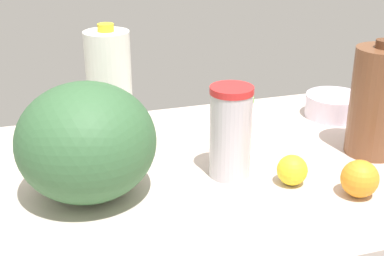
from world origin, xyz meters
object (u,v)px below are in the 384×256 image
lime_loose (62,132)px  lime_near_front (244,99)px  milk_jug (109,85)px  orange_by_jug (360,179)px  chocolate_milk_jug (377,102)px  tumbler_cup (231,132)px  lemon_far_back (292,170)px  watermelon (86,142)px  mixing_bowl (334,106)px

lime_loose → lime_near_front: 51.79cm
milk_jug → orange_by_jug: 62.26cm
chocolate_milk_jug → lime_near_front: size_ratio=4.43×
tumbler_cup → milk_jug: 35.51cm
lemon_far_back → tumbler_cup: bearing=144.8°
watermelon → orange_by_jug: 54.51cm
orange_by_jug → tumbler_cup: bearing=143.2°
chocolate_milk_jug → lemon_far_back: (-25.00, -8.36, -9.48)cm
watermelon → lemon_far_back: bearing=-11.2°
tumbler_cup → lime_near_front: tumbler_cup is taller
watermelon → orange_by_jug: bearing=-17.7°
orange_by_jug → lemon_far_back: orange_by_jug is taller
tumbler_cup → milk_jug: (-20.71, 28.66, 3.35)cm
watermelon → milk_jug: 29.81cm
chocolate_milk_jug → lime_near_front: bearing=117.1°
milk_jug → lime_loose: size_ratio=4.67×
chocolate_milk_jug → mixing_bowl: bearing=80.7°
tumbler_cup → chocolate_milk_jug: size_ratio=0.74×
orange_by_jug → lime_near_front: orange_by_jug is taller
tumbler_cup → watermelon: bearing=179.3°
chocolate_milk_jug → lime_loose: bearing=158.8°
tumbler_cup → orange_by_jug: size_ratio=2.64×
mixing_bowl → lime_near_front: 24.87cm
lemon_far_back → lime_loose: 56.35cm
lime_near_front → watermelon: bearing=-143.5°
milk_jug → lemon_far_back: (31.64, -36.38, -10.20)cm
chocolate_milk_jug → lime_near_front: chocolate_milk_jug is taller
tumbler_cup → chocolate_milk_jug: (35.94, 0.63, 2.63)cm
orange_by_jug → lemon_far_back: size_ratio=1.18×
mixing_bowl → lime_loose: bearing=177.0°
chocolate_milk_jug → lime_loose: (-69.08, 26.75, -9.66)cm
tumbler_cup → watermelon: 29.90cm
milk_jug → lime_near_front: bearing=10.4°
mixing_bowl → lime_loose: size_ratio=2.55×
tumbler_cup → lemon_far_back: tumbler_cup is taller
mixing_bowl → lemon_far_back: 42.54cm
orange_by_jug → lime_loose: orange_by_jug is taller
chocolate_milk_jug → lime_loose: size_ratio=4.43×
mixing_bowl → lemon_far_back: bearing=-132.5°
milk_jug → lemon_far_back: milk_jug is taller
watermelon → tumbler_cup: bearing=-0.7°
lime_loose → orange_by_jug: bearing=-38.5°
chocolate_milk_jug → orange_by_jug: chocolate_milk_jug is taller
chocolate_milk_jug → lemon_far_back: chocolate_milk_jug is taller
tumbler_cup → lime_near_front: 40.60cm
tumbler_cup → lime_loose: 43.56cm
chocolate_milk_jug → orange_by_jug: size_ratio=3.55×
watermelon → mixing_bowl: watermelon is taller
chocolate_milk_jug → lime_loose: chocolate_milk_jug is taller
milk_jug → lime_near_front: 40.66cm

